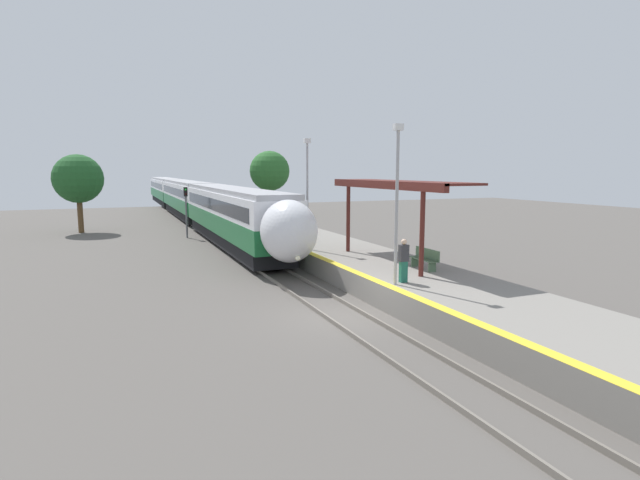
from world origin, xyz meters
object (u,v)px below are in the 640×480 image
object	(u,v)px
railway_signal	(186,207)
platform_bench	(425,258)
lamppost_near	(397,195)
lamppost_mid	(307,187)
person_waiting	(404,260)
train	(187,197)

from	to	relation	value
railway_signal	platform_bench	bearing A→B (deg)	-71.65
lamppost_near	lamppost_mid	size ratio (longest dim) A/B	1.00
person_waiting	platform_bench	bearing A→B (deg)	39.56
train	lamppost_mid	world-z (taller)	lamppost_mid
railway_signal	lamppost_near	bearing A→B (deg)	-79.38
lamppost_mid	person_waiting	bearing A→B (deg)	-86.97
train	railway_signal	size ratio (longest dim) A/B	18.01
platform_bench	lamppost_near	xyz separation A→B (m)	(-2.73, -2.06, 2.87)
person_waiting	railway_signal	distance (m)	24.00
person_waiting	lamppost_near	distance (m)	2.54
lamppost_near	lamppost_mid	distance (m)	9.13
platform_bench	lamppost_near	distance (m)	4.47
railway_signal	lamppost_mid	xyz separation A→B (m)	(4.44, -14.54, 1.90)
lamppost_near	lamppost_mid	xyz separation A→B (m)	(0.00, 9.13, 0.00)
person_waiting	lamppost_near	size ratio (longest dim) A/B	0.28
platform_bench	railway_signal	size ratio (longest dim) A/B	0.44
person_waiting	railway_signal	bearing A→B (deg)	101.81
lamppost_mid	railway_signal	bearing A→B (deg)	106.97
train	railway_signal	world-z (taller)	train
lamppost_near	lamppost_mid	bearing A→B (deg)	90.00
person_waiting	lamppost_near	xyz separation A→B (m)	(-0.47, -0.19, 2.49)
train	person_waiting	bearing A→B (deg)	-86.21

